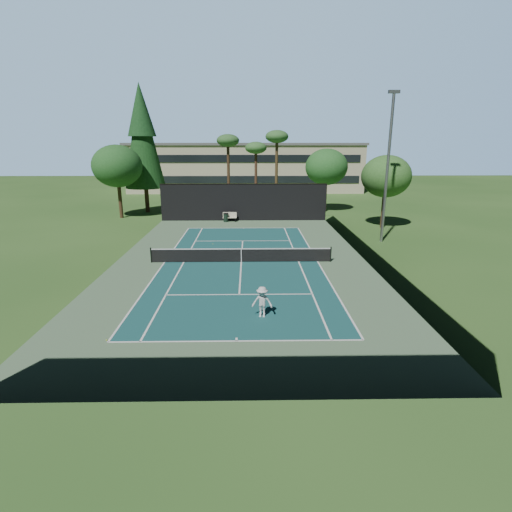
{
  "coord_description": "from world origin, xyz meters",
  "views": [
    {
      "loc": [
        0.57,
        -27.37,
        8.19
      ],
      "look_at": [
        1.0,
        -3.0,
        1.3
      ],
      "focal_mm": 28.0,
      "sensor_mm": 36.0,
      "label": 1
    }
  ],
  "objects_px": {
    "tennis_ball_b": "(227,259)",
    "tennis_ball_c": "(251,257)",
    "park_bench": "(230,217)",
    "trash_bin": "(226,217)",
    "tennis_ball_d": "(213,244)",
    "tennis_ball_a": "(107,340)",
    "tennis_net": "(241,255)",
    "player": "(262,302)"
  },
  "relations": [
    {
      "from": "tennis_ball_a",
      "to": "tennis_ball_d",
      "type": "height_order",
      "value": "same"
    },
    {
      "from": "tennis_ball_b",
      "to": "tennis_ball_c",
      "type": "relative_size",
      "value": 1.05
    },
    {
      "from": "tennis_ball_b",
      "to": "trash_bin",
      "type": "xyz_separation_m",
      "value": [
        -0.84,
        14.47,
        0.44
      ]
    },
    {
      "from": "tennis_ball_b",
      "to": "trash_bin",
      "type": "relative_size",
      "value": 0.08
    },
    {
      "from": "tennis_ball_a",
      "to": "park_bench",
      "type": "height_order",
      "value": "park_bench"
    },
    {
      "from": "tennis_ball_a",
      "to": "trash_bin",
      "type": "bearing_deg",
      "value": 82.3
    },
    {
      "from": "tennis_ball_c",
      "to": "park_bench",
      "type": "distance_m",
      "value": 14.4
    },
    {
      "from": "tennis_ball_a",
      "to": "tennis_ball_c",
      "type": "xyz_separation_m",
      "value": [
        6.32,
        12.97,
        0.0
      ]
    },
    {
      "from": "tennis_net",
      "to": "tennis_ball_c",
      "type": "xyz_separation_m",
      "value": [
        0.73,
        1.25,
        -0.52
      ]
    },
    {
      "from": "tennis_net",
      "to": "player",
      "type": "bearing_deg",
      "value": -82.78
    },
    {
      "from": "player",
      "to": "tennis_ball_b",
      "type": "distance_m",
      "value": 10.47
    },
    {
      "from": "trash_bin",
      "to": "player",
      "type": "bearing_deg",
      "value": -82.78
    },
    {
      "from": "tennis_net",
      "to": "tennis_ball_a",
      "type": "height_order",
      "value": "tennis_net"
    },
    {
      "from": "tennis_ball_a",
      "to": "tennis_ball_c",
      "type": "relative_size",
      "value": 0.95
    },
    {
      "from": "park_bench",
      "to": "tennis_ball_b",
      "type": "bearing_deg",
      "value": -88.32
    },
    {
      "from": "tennis_net",
      "to": "park_bench",
      "type": "bearing_deg",
      "value": 95.66
    },
    {
      "from": "tennis_ball_a",
      "to": "trash_bin",
      "type": "distance_m",
      "value": 27.28
    },
    {
      "from": "player",
      "to": "trash_bin",
      "type": "distance_m",
      "value": 24.86
    },
    {
      "from": "tennis_ball_b",
      "to": "tennis_ball_c",
      "type": "xyz_separation_m",
      "value": [
        1.83,
        0.41,
        -0.0
      ]
    },
    {
      "from": "tennis_ball_b",
      "to": "trash_bin",
      "type": "height_order",
      "value": "trash_bin"
    },
    {
      "from": "tennis_ball_b",
      "to": "park_bench",
      "type": "bearing_deg",
      "value": 91.68
    },
    {
      "from": "player",
      "to": "tennis_ball_a",
      "type": "xyz_separation_m",
      "value": [
        -6.78,
        -2.37,
        -0.74
      ]
    },
    {
      "from": "player",
      "to": "tennis_ball_b",
      "type": "height_order",
      "value": "player"
    },
    {
      "from": "tennis_net",
      "to": "tennis_ball_a",
      "type": "xyz_separation_m",
      "value": [
        -5.59,
        -11.73,
        -0.52
      ]
    },
    {
      "from": "tennis_net",
      "to": "trash_bin",
      "type": "xyz_separation_m",
      "value": [
        -1.94,
        15.3,
        -0.08
      ]
    },
    {
      "from": "tennis_ball_a",
      "to": "tennis_ball_b",
      "type": "xyz_separation_m",
      "value": [
        4.49,
        12.56,
        0.0
      ]
    },
    {
      "from": "trash_bin",
      "to": "tennis_ball_d",
      "type": "bearing_deg",
      "value": -93.17
    },
    {
      "from": "tennis_net",
      "to": "trash_bin",
      "type": "bearing_deg",
      "value": 97.22
    },
    {
      "from": "tennis_ball_b",
      "to": "tennis_ball_d",
      "type": "xyz_separation_m",
      "value": [
        -1.39,
        4.43,
        -0.0
      ]
    },
    {
      "from": "player",
      "to": "tennis_ball_d",
      "type": "distance_m",
      "value": 15.09
    },
    {
      "from": "park_bench",
      "to": "trash_bin",
      "type": "height_order",
      "value": "park_bench"
    },
    {
      "from": "tennis_ball_c",
      "to": "tennis_ball_d",
      "type": "height_order",
      "value": "tennis_ball_c"
    },
    {
      "from": "tennis_ball_a",
      "to": "tennis_ball_c",
      "type": "height_order",
      "value": "tennis_ball_c"
    },
    {
      "from": "tennis_ball_c",
      "to": "trash_bin",
      "type": "height_order",
      "value": "trash_bin"
    },
    {
      "from": "tennis_ball_a",
      "to": "tennis_ball_b",
      "type": "distance_m",
      "value": 13.34
    },
    {
      "from": "tennis_ball_d",
      "to": "park_bench",
      "type": "bearing_deg",
      "value": 84.61
    },
    {
      "from": "tennis_ball_b",
      "to": "trash_bin",
      "type": "distance_m",
      "value": 14.5
    },
    {
      "from": "player",
      "to": "park_bench",
      "type": "height_order",
      "value": "player"
    },
    {
      "from": "tennis_ball_d",
      "to": "player",
      "type": "bearing_deg",
      "value": -75.87
    },
    {
      "from": "player",
      "to": "tennis_ball_a",
      "type": "height_order",
      "value": "player"
    },
    {
      "from": "player",
      "to": "park_bench",
      "type": "xyz_separation_m",
      "value": [
        -2.72,
        24.82,
        -0.23
      ]
    },
    {
      "from": "tennis_ball_b",
      "to": "tennis_net",
      "type": "bearing_deg",
      "value": -37.05
    }
  ]
}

